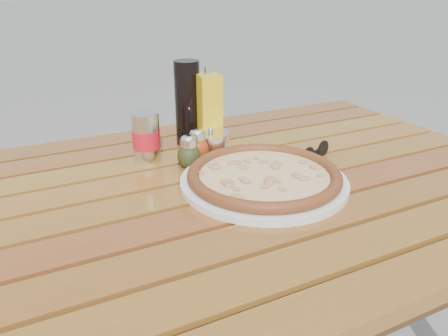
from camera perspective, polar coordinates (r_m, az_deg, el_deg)
name	(u,v)px	position (r m, az deg, el deg)	size (l,w,h in m)	color
table	(228,215)	(0.98, 0.53, -6.11)	(1.40, 0.90, 0.75)	#3C230D
plate	(264,181)	(0.94, 5.21, -1.77)	(0.36, 0.36, 0.01)	silver
pizza	(264,175)	(0.94, 5.24, -0.90)	(0.44, 0.44, 0.03)	#FFE9B6
pepper_shaker	(198,146)	(1.06, -3.45, 2.94)	(0.06, 0.06, 0.08)	#B43914
oregano_shaker	(189,153)	(1.01, -4.62, 2.02)	(0.06, 0.06, 0.08)	#333B17
dark_bottle	(188,103)	(1.15, -4.77, 8.43)	(0.07, 0.07, 0.22)	black
soda_can	(146,138)	(1.06, -10.13, 3.93)	(0.08, 0.08, 0.12)	silver
olive_oil_cruet	(209,111)	(1.13, -1.96, 7.46)	(0.06, 0.06, 0.21)	gold
parmesan_tin	(211,143)	(1.09, -1.75, 3.27)	(0.11, 0.11, 0.07)	white
sunglasses	(315,153)	(1.09, 11.77, 1.94)	(0.11, 0.06, 0.04)	black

